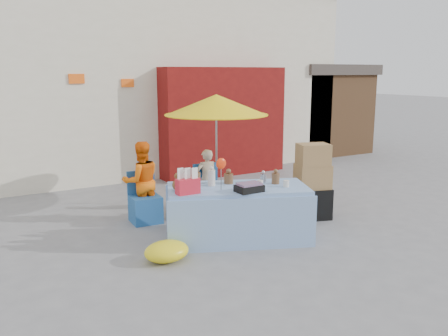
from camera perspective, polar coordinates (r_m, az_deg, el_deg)
ground at (r=7.23m, az=1.98°, el=-8.67°), size 80.00×80.00×0.00m
backdrop at (r=13.88m, az=-13.47°, el=13.72°), size 14.00×8.00×7.80m
market_table at (r=7.15m, az=1.60°, el=-5.35°), size 2.34×1.74×1.29m
chair_left at (r=8.11m, az=-9.46°, el=-4.67°), size 0.51×0.50×0.85m
chair_right at (r=8.62m, az=-1.68°, el=-3.55°), size 0.51×0.50×0.85m
vendor_orange at (r=8.12m, az=-9.91°, el=-1.57°), size 0.69×0.56×1.36m
vendor_beige at (r=8.66m, az=-2.13°, el=-1.40°), size 0.43×0.30×1.12m
umbrella at (r=8.74m, az=-0.93°, el=7.56°), size 1.90×1.90×2.09m
box_stack at (r=8.27m, az=10.57°, el=-1.91°), size 0.71×0.64×1.30m
tarp_bundle at (r=6.47m, az=-6.92°, el=-9.92°), size 0.69×0.59×0.28m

